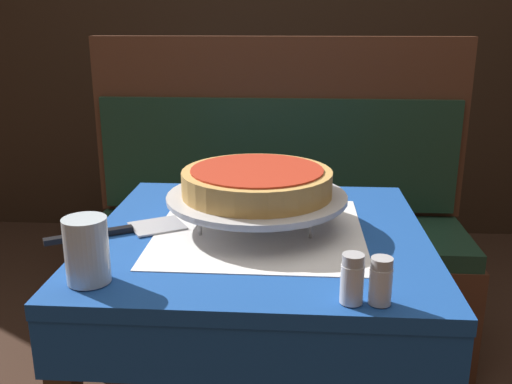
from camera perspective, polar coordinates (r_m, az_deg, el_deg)
The scene contains 11 objects.
dining_table_front at distance 1.29m, azimuth 0.34°, elevation -7.97°, with size 0.72×0.72×0.73m.
dining_table_rear at distance 2.71m, azimuth -4.13°, elevation 4.85°, with size 0.67×0.67×0.73m.
booth_bench at distance 2.11m, azimuth 1.96°, elevation -6.49°, with size 1.36×0.44×1.11m.
back_wall_panel at distance 3.14m, azimuth 2.73°, elevation 17.43°, with size 6.00×0.04×2.40m, color black.
pizza_pan_stand at distance 1.26m, azimuth 0.09°, elevation -0.66°, with size 0.40×0.40×0.07m.
deep_dish_pizza at distance 1.25m, azimuth 0.09°, elevation 1.05°, with size 0.33×0.33×0.06m.
pizza_server at distance 1.27m, azimuth -13.10°, elevation -3.76°, with size 0.29×0.20×0.01m.
water_glass_near at distance 1.04m, azimuth -16.57°, elevation -5.60°, with size 0.08×0.08×0.12m.
salt_shaker at distance 0.95m, azimuth 9.59°, elevation -8.57°, with size 0.04×0.04×0.08m.
pepper_shaker at distance 0.95m, azimuth 12.37°, elevation -8.70°, with size 0.04×0.04×0.08m.
condiment_caddy at distance 2.79m, azimuth -5.97°, elevation 8.44°, with size 0.12×0.12×0.15m.
Camera 1 is at (0.07, -1.17, 1.17)m, focal length 40.00 mm.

